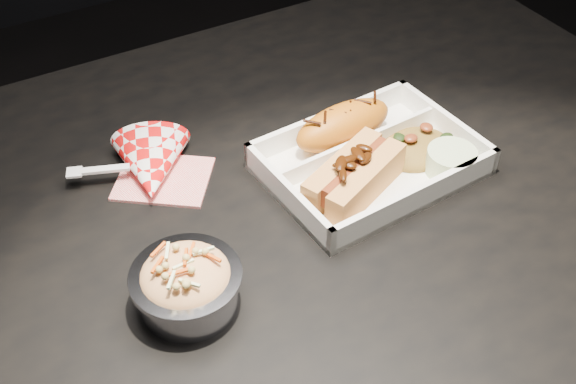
# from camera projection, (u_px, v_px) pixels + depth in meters

# --- Properties ---
(dining_table) EXTENTS (1.20, 0.80, 0.75)m
(dining_table) POSITION_uv_depth(u_px,v_px,m) (269.00, 254.00, 0.91)
(dining_table) COLOR black
(dining_table) RESTS_ON ground
(food_tray) EXTENTS (0.26, 0.20, 0.04)m
(food_tray) POSITION_uv_depth(u_px,v_px,m) (369.00, 163.00, 0.88)
(food_tray) COLOR white
(food_tray) RESTS_ON dining_table
(fried_pastry) EXTENTS (0.14, 0.06, 0.05)m
(fried_pastry) POSITION_uv_depth(u_px,v_px,m) (343.00, 125.00, 0.90)
(fried_pastry) COLOR #C46713
(fried_pastry) RESTS_ON food_tray
(hotdog) EXTENTS (0.15, 0.11, 0.06)m
(hotdog) POSITION_uv_depth(u_px,v_px,m) (354.00, 175.00, 0.83)
(hotdog) COLOR #D68F49
(hotdog) RESTS_ON food_tray
(fried_rice_mound) EXTENTS (0.10, 0.09, 0.03)m
(fried_rice_mound) POSITION_uv_depth(u_px,v_px,m) (417.00, 142.00, 0.89)
(fried_rice_mound) COLOR olive
(fried_rice_mound) RESTS_ON food_tray
(cupcake_liner) EXTENTS (0.06, 0.06, 0.03)m
(cupcake_liner) POSITION_uv_depth(u_px,v_px,m) (451.00, 161.00, 0.87)
(cupcake_liner) COLOR beige
(cupcake_liner) RESTS_ON food_tray
(foil_coleslaw_cup) EXTENTS (0.11, 0.11, 0.07)m
(foil_coleslaw_cup) POSITION_uv_depth(u_px,v_px,m) (186.00, 283.00, 0.71)
(foil_coleslaw_cup) COLOR silver
(foil_coleslaw_cup) RESTS_ON dining_table
(napkin_fork) EXTENTS (0.18, 0.15, 0.10)m
(napkin_fork) POSITION_uv_depth(u_px,v_px,m) (151.00, 167.00, 0.87)
(napkin_fork) COLOR red
(napkin_fork) RESTS_ON dining_table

